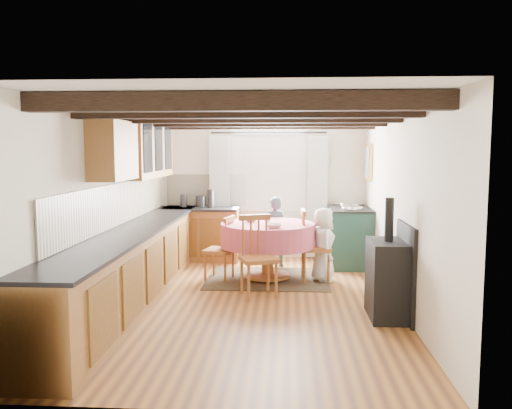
# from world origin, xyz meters

# --- Properties ---
(floor) EXTENTS (3.60, 5.50, 0.00)m
(floor) POSITION_xyz_m (0.00, 0.00, 0.00)
(floor) COLOR #AA6C2E
(floor) RESTS_ON ground
(ceiling) EXTENTS (3.60, 5.50, 0.00)m
(ceiling) POSITION_xyz_m (0.00, 0.00, 2.40)
(ceiling) COLOR white
(ceiling) RESTS_ON ground
(wall_back) EXTENTS (3.60, 0.00, 2.40)m
(wall_back) POSITION_xyz_m (0.00, 2.75, 1.20)
(wall_back) COLOR silver
(wall_back) RESTS_ON ground
(wall_front) EXTENTS (3.60, 0.00, 2.40)m
(wall_front) POSITION_xyz_m (0.00, -2.75, 1.20)
(wall_front) COLOR silver
(wall_front) RESTS_ON ground
(wall_left) EXTENTS (0.00, 5.50, 2.40)m
(wall_left) POSITION_xyz_m (-1.80, 0.00, 1.20)
(wall_left) COLOR silver
(wall_left) RESTS_ON ground
(wall_right) EXTENTS (0.00, 5.50, 2.40)m
(wall_right) POSITION_xyz_m (1.80, 0.00, 1.20)
(wall_right) COLOR silver
(wall_right) RESTS_ON ground
(beam_a) EXTENTS (3.60, 0.16, 0.16)m
(beam_a) POSITION_xyz_m (0.00, -2.00, 2.31)
(beam_a) COLOR black
(beam_a) RESTS_ON ceiling
(beam_b) EXTENTS (3.60, 0.16, 0.16)m
(beam_b) POSITION_xyz_m (0.00, -1.00, 2.31)
(beam_b) COLOR black
(beam_b) RESTS_ON ceiling
(beam_c) EXTENTS (3.60, 0.16, 0.16)m
(beam_c) POSITION_xyz_m (0.00, 0.00, 2.31)
(beam_c) COLOR black
(beam_c) RESTS_ON ceiling
(beam_d) EXTENTS (3.60, 0.16, 0.16)m
(beam_d) POSITION_xyz_m (0.00, 1.00, 2.31)
(beam_d) COLOR black
(beam_d) RESTS_ON ceiling
(beam_e) EXTENTS (3.60, 0.16, 0.16)m
(beam_e) POSITION_xyz_m (0.00, 2.00, 2.31)
(beam_e) COLOR black
(beam_e) RESTS_ON ceiling
(splash_left) EXTENTS (0.02, 4.50, 0.55)m
(splash_left) POSITION_xyz_m (-1.78, 0.30, 1.20)
(splash_left) COLOR beige
(splash_left) RESTS_ON wall_left
(splash_back) EXTENTS (1.40, 0.02, 0.55)m
(splash_back) POSITION_xyz_m (-1.00, 2.73, 1.20)
(splash_back) COLOR beige
(splash_back) RESTS_ON wall_back
(base_cabinet_left) EXTENTS (0.60, 5.30, 0.88)m
(base_cabinet_left) POSITION_xyz_m (-1.50, 0.00, 0.44)
(base_cabinet_left) COLOR brown
(base_cabinet_left) RESTS_ON floor
(base_cabinet_back) EXTENTS (1.30, 0.60, 0.88)m
(base_cabinet_back) POSITION_xyz_m (-1.05, 2.45, 0.44)
(base_cabinet_back) COLOR brown
(base_cabinet_back) RESTS_ON floor
(worktop_left) EXTENTS (0.64, 5.30, 0.04)m
(worktop_left) POSITION_xyz_m (-1.48, 0.00, 0.90)
(worktop_left) COLOR black
(worktop_left) RESTS_ON base_cabinet_left
(worktop_back) EXTENTS (1.30, 0.64, 0.04)m
(worktop_back) POSITION_xyz_m (-1.05, 2.43, 0.90)
(worktop_back) COLOR black
(worktop_back) RESTS_ON base_cabinet_back
(wall_cabinet_glass) EXTENTS (0.34, 1.80, 0.90)m
(wall_cabinet_glass) POSITION_xyz_m (-1.63, 1.20, 1.95)
(wall_cabinet_glass) COLOR brown
(wall_cabinet_glass) RESTS_ON wall_left
(wall_cabinet_solid) EXTENTS (0.34, 0.90, 0.70)m
(wall_cabinet_solid) POSITION_xyz_m (-1.63, -0.30, 1.90)
(wall_cabinet_solid) COLOR brown
(wall_cabinet_solid) RESTS_ON wall_left
(window_frame) EXTENTS (1.34, 0.03, 1.54)m
(window_frame) POSITION_xyz_m (0.10, 2.73, 1.60)
(window_frame) COLOR white
(window_frame) RESTS_ON wall_back
(window_pane) EXTENTS (1.20, 0.01, 1.40)m
(window_pane) POSITION_xyz_m (0.10, 2.74, 1.60)
(window_pane) COLOR white
(window_pane) RESTS_ON wall_back
(curtain_left) EXTENTS (0.35, 0.10, 2.10)m
(curtain_left) POSITION_xyz_m (-0.75, 2.65, 1.10)
(curtain_left) COLOR silver
(curtain_left) RESTS_ON wall_back
(curtain_right) EXTENTS (0.35, 0.10, 2.10)m
(curtain_right) POSITION_xyz_m (0.95, 2.65, 1.10)
(curtain_right) COLOR silver
(curtain_right) RESTS_ON wall_back
(curtain_rod) EXTENTS (2.00, 0.03, 0.03)m
(curtain_rod) POSITION_xyz_m (0.10, 2.65, 2.20)
(curtain_rod) COLOR black
(curtain_rod) RESTS_ON wall_back
(wall_picture) EXTENTS (0.04, 0.50, 0.60)m
(wall_picture) POSITION_xyz_m (1.77, 2.30, 1.70)
(wall_picture) COLOR gold
(wall_picture) RESTS_ON wall_right
(wall_plate) EXTENTS (0.30, 0.02, 0.30)m
(wall_plate) POSITION_xyz_m (1.05, 2.72, 1.70)
(wall_plate) COLOR silver
(wall_plate) RESTS_ON wall_back
(rug) EXTENTS (1.79, 1.39, 0.01)m
(rug) POSITION_xyz_m (0.15, 1.17, 0.01)
(rug) COLOR #4C3C26
(rug) RESTS_ON floor
(dining_table) EXTENTS (1.38, 1.38, 0.83)m
(dining_table) POSITION_xyz_m (0.15, 1.17, 0.42)
(dining_table) COLOR #BC4C5A
(dining_table) RESTS_ON floor
(chair_near) EXTENTS (0.59, 0.60, 1.06)m
(chair_near) POSITION_xyz_m (0.07, 0.28, 0.53)
(chair_near) COLOR #9D5325
(chair_near) RESTS_ON floor
(chair_left) EXTENTS (0.51, 0.49, 0.94)m
(chair_left) POSITION_xyz_m (-0.56, 1.10, 0.47)
(chair_left) COLOR #9D5325
(chair_left) RESTS_ON floor
(chair_right) EXTENTS (0.49, 0.47, 1.05)m
(chair_right) POSITION_xyz_m (0.85, 1.11, 0.53)
(chair_right) COLOR #9D5325
(chair_right) RESTS_ON floor
(aga_range) EXTENTS (0.69, 1.06, 0.98)m
(aga_range) POSITION_xyz_m (1.47, 2.19, 0.49)
(aga_range) COLOR #17332A
(aga_range) RESTS_ON floor
(cast_iron_stove) EXTENTS (0.41, 0.69, 1.38)m
(cast_iron_stove) POSITION_xyz_m (1.58, -0.50, 0.69)
(cast_iron_stove) COLOR black
(cast_iron_stove) RESTS_ON floor
(child_far) EXTENTS (0.49, 0.40, 1.15)m
(child_far) POSITION_xyz_m (0.23, 1.98, 0.58)
(child_far) COLOR #3B464C
(child_far) RESTS_ON floor
(child_right) EXTENTS (0.41, 0.57, 1.07)m
(child_right) POSITION_xyz_m (0.96, 1.13, 0.54)
(child_right) COLOR silver
(child_right) RESTS_ON floor
(bowl_a) EXTENTS (0.25, 0.25, 0.05)m
(bowl_a) POSITION_xyz_m (0.26, 0.74, 0.86)
(bowl_a) COLOR silver
(bowl_a) RESTS_ON dining_table
(bowl_b) EXTENTS (0.26, 0.26, 0.06)m
(bowl_b) POSITION_xyz_m (-0.11, 1.32, 0.86)
(bowl_b) COLOR silver
(bowl_b) RESTS_ON dining_table
(cup) EXTENTS (0.12, 0.12, 0.08)m
(cup) POSITION_xyz_m (0.16, 0.95, 0.88)
(cup) COLOR silver
(cup) RESTS_ON dining_table
(canister_tall) EXTENTS (0.12, 0.12, 0.21)m
(canister_tall) POSITION_xyz_m (-1.36, 2.49, 1.03)
(canister_tall) COLOR #262628
(canister_tall) RESTS_ON worktop_back
(canister_wide) EXTENTS (0.17, 0.17, 0.19)m
(canister_wide) POSITION_xyz_m (-1.08, 2.54, 1.01)
(canister_wide) COLOR #262628
(canister_wide) RESTS_ON worktop_back
(canister_slim) EXTENTS (0.11, 0.11, 0.31)m
(canister_slim) POSITION_xyz_m (-0.87, 2.39, 1.08)
(canister_slim) COLOR #262628
(canister_slim) RESTS_ON worktop_back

